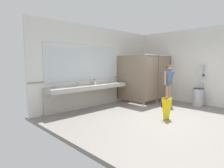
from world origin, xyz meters
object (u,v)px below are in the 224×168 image
Objects in this scene: paper_towel_dispenser_lower at (201,89)px; person_standing at (169,80)px; paper_cup at (95,84)px; wet_floor_sign at (167,108)px; paper_towel_dispenser_upper at (202,71)px; trash_bin at (198,97)px; soap_dispenser at (95,82)px; handbag at (164,104)px.

paper_towel_dispenser_lower is 0.30× the size of person_standing.
wet_floor_sign is (0.61, -2.51, -0.57)m from paper_cup.
paper_towel_dispenser_upper reaches higher than trash_bin.
soap_dispenser is at bearing 54.20° from paper_cup.
paper_towel_dispenser_upper is 2.54× the size of soap_dispenser.
person_standing is at bearing -35.92° from paper_cup.
person_standing is 2.79m from paper_cup.
trash_bin is (-0.28, -0.00, -0.28)m from paper_towel_dispenser_lower.
paper_towel_dispenser_lower is 1.42m from person_standing.
paper_towel_dispenser_lower is at bearing -35.81° from paper_cup.
paper_towel_dispenser_upper is 0.69× the size of trash_bin.
handbag is (-1.10, 0.81, -0.24)m from trash_bin.
paper_towel_dispenser_lower is at bearing 0.63° from trash_bin.
paper_cup is (-3.37, 2.43, -0.45)m from paper_towel_dispenser_upper.
trash_bin is 2.14× the size of handbag.
trash_bin is 0.43× the size of person_standing.
paper_towel_dispenser_upper is at bearing -39.98° from soap_dispenser.
trash_bin is at bearing 179.91° from paper_towel_dispenser_upper.
person_standing is 1.97m from wet_floor_sign.
soap_dispenser reaches higher than paper_cup.
paper_towel_dispenser_lower reaches higher than trash_bin.
person_standing reaches higher than trash_bin.
person_standing is (-1.11, 0.80, 0.37)m from paper_towel_dispenser_lower.
paper_cup is 0.13× the size of wet_floor_sign.
trash_bin is 1.33m from person_standing.
paper_towel_dispenser_upper is 0.99× the size of paper_towel_dispenser_lower.
trash_bin is 3.70× the size of soap_dispenser.
wet_floor_sign is (-1.64, -0.87, -0.66)m from person_standing.
trash_bin is 1.38m from handbag.
paper_towel_dispenser_lower is 0.70× the size of trash_bin.
person_standing is 8.52× the size of soap_dispenser.
trash_bin is 2.48m from wet_floor_sign.
soap_dispenser is 2.85m from wet_floor_sign.
person_standing is 0.92m from handbag.
trash_bin reaches higher than wet_floor_sign.
paper_towel_dispenser_lower is at bearing 90.00° from paper_towel_dispenser_upper.
trash_bin is 3.97m from paper_cup.
paper_towel_dispenser_lower reaches higher than wet_floor_sign.
handbag is 3.89× the size of paper_cup.
paper_towel_dispenser_upper reaches higher than wet_floor_sign.
soap_dispenser reaches higher than trash_bin.
person_standing is at bearing -1.73° from handbag.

